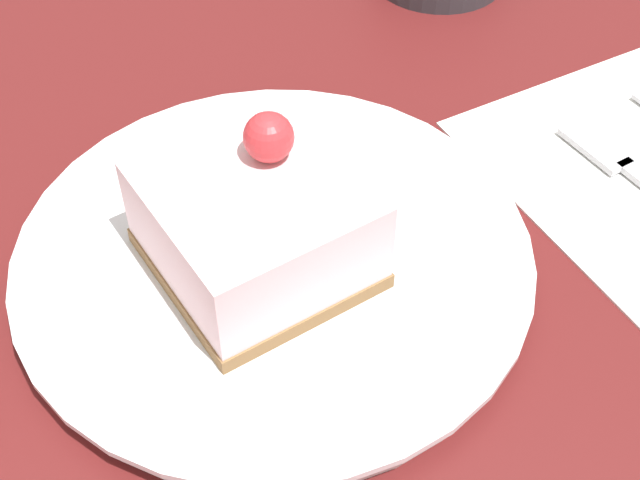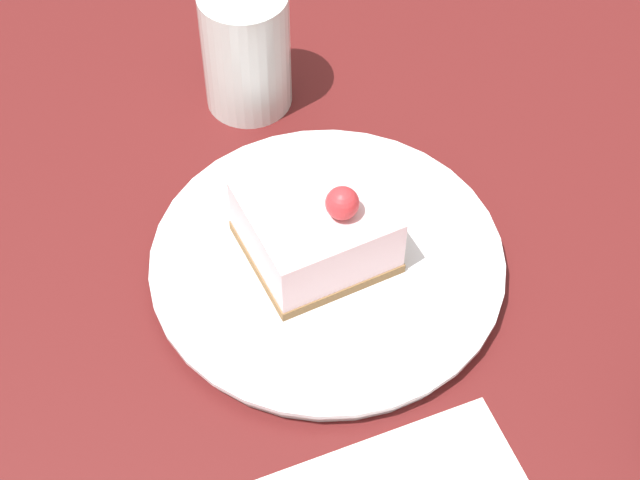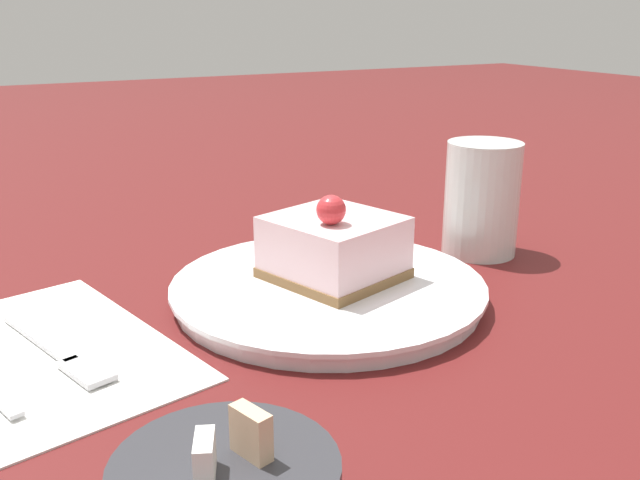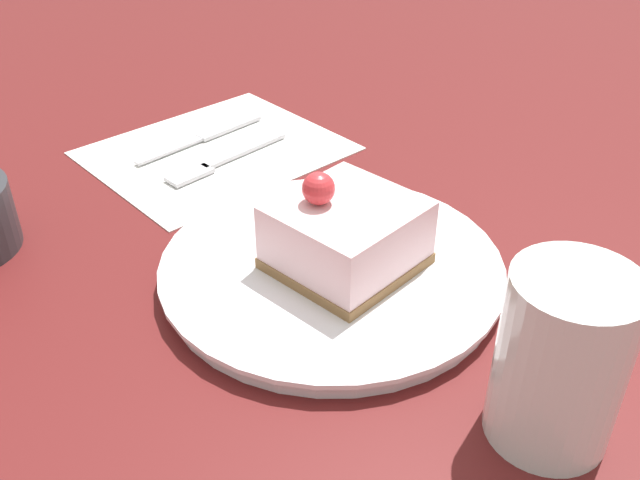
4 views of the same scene
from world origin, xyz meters
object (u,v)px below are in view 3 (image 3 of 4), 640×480
(fork, at_px, (60,351))
(drinking_glass, at_px, (482,199))
(cake_slice, at_px, (334,247))
(plate, at_px, (328,289))

(fork, relative_size, drinking_glass, 1.33)
(cake_slice, bearing_deg, plate, 18.64)
(plate, distance_m, fork, 0.22)
(fork, bearing_deg, drinking_glass, 168.94)
(cake_slice, distance_m, drinking_glass, 0.19)
(plate, relative_size, cake_slice, 2.14)
(plate, distance_m, drinking_glass, 0.21)
(fork, bearing_deg, plate, 164.08)
(fork, distance_m, drinking_glass, 0.42)
(plate, distance_m, cake_slice, 0.04)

